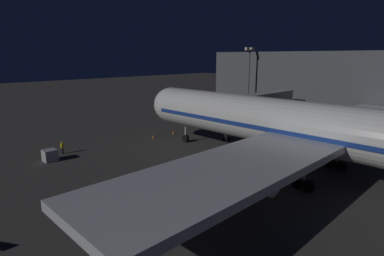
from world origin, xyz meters
name	(u,v)px	position (x,y,z in m)	size (l,w,h in m)	color
ground_plane	(258,162)	(0.00, 0.00, 0.00)	(320.00, 320.00, 0.00)	#383533
airliner_at_gate	(334,133)	(0.00, 9.24, 5.51)	(55.32, 59.79, 18.31)	silver
jet_bridge	(251,102)	(-11.60, -9.58, 5.63)	(21.55, 3.40, 7.17)	#9E9E99
apron_floodlight_mast	(249,76)	(-25.50, -20.06, 9.02)	(2.90, 0.50, 15.27)	#59595E
baggage_container_far_row	(50,155)	(19.04, -19.32, 0.75)	(1.62, 1.60, 1.51)	#B7BABF
ground_crew_near_nose_gear	(62,147)	(16.61, -21.25, 0.98)	(0.40, 0.40, 1.79)	black
traffic_cone_nose_port	(173,132)	(-2.20, -19.15, 0.28)	(0.36, 0.36, 0.55)	orange
traffic_cone_nose_starboard	(153,137)	(2.20, -19.15, 0.28)	(0.36, 0.36, 0.55)	orange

